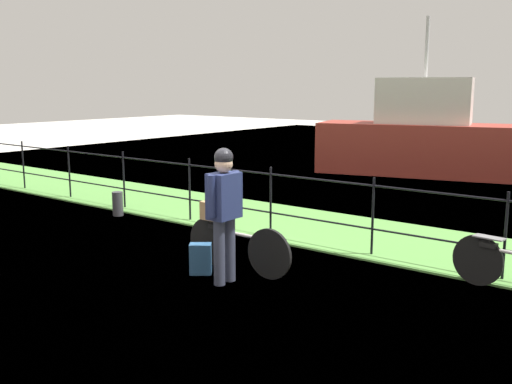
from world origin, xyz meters
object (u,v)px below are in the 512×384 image
object	(u,v)px
mooring_bollard	(118,204)
moored_boat_near	(422,139)
terrier_dog	(217,196)
backpack_on_paving	(201,259)
wooden_crate	(215,210)
cyclist_person	(224,204)
bicycle_main	(237,246)

from	to	relation	value
mooring_bollard	moored_boat_near	world-z (taller)	moored_boat_near
terrier_dog	backpack_on_paving	bearing A→B (deg)	-84.19
wooden_crate	terrier_dog	distance (m)	0.20
terrier_dog	mooring_bollard	bearing A→B (deg)	161.08
cyclist_person	wooden_crate	bearing A→B (deg)	140.56
terrier_dog	moored_boat_near	xyz separation A→B (m)	(-1.09, 9.72, 0.01)
bicycle_main	backpack_on_paving	size ratio (longest dim) A/B	4.17
bicycle_main	wooden_crate	xyz separation A→B (m)	(-0.37, -0.00, 0.43)
terrier_dog	moored_boat_near	world-z (taller)	moored_boat_near
cyclist_person	moored_boat_near	xyz separation A→B (m)	(-1.61, 10.17, -0.02)
backpack_on_paving	bicycle_main	bearing A→B (deg)	12.02
wooden_crate	mooring_bollard	bearing A→B (deg)	160.96
cyclist_person	backpack_on_paving	xyz separation A→B (m)	(-0.48, 0.08, -0.80)
wooden_crate	terrier_dog	world-z (taller)	terrier_dog
cyclist_person	backpack_on_paving	world-z (taller)	cyclist_person
bicycle_main	mooring_bollard	world-z (taller)	bicycle_main
cyclist_person	backpack_on_paving	bearing A→B (deg)	170.97
terrier_dog	cyclist_person	bearing A→B (deg)	-40.78
bicycle_main	terrier_dog	distance (m)	0.71
wooden_crate	cyclist_person	world-z (taller)	cyclist_person
bicycle_main	moored_boat_near	xyz separation A→B (m)	(-1.44, 9.72, 0.63)
bicycle_main	backpack_on_paving	xyz separation A→B (m)	(-0.31, -0.37, -0.15)
wooden_crate	moored_boat_near	size ratio (longest dim) A/B	0.06
terrier_dog	cyclist_person	distance (m)	0.68
bicycle_main	moored_boat_near	distance (m)	9.84
mooring_bollard	wooden_crate	bearing A→B (deg)	-19.04
terrier_dog	moored_boat_near	size ratio (longest dim) A/B	0.05
bicycle_main	terrier_dog	world-z (taller)	terrier_dog
wooden_crate	cyclist_person	size ratio (longest dim) A/B	0.19
cyclist_person	mooring_bollard	xyz separation A→B (m)	(-4.08, 1.67, -0.78)
cyclist_person	backpack_on_paving	size ratio (longest dim) A/B	4.21
cyclist_person	mooring_bollard	world-z (taller)	cyclist_person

